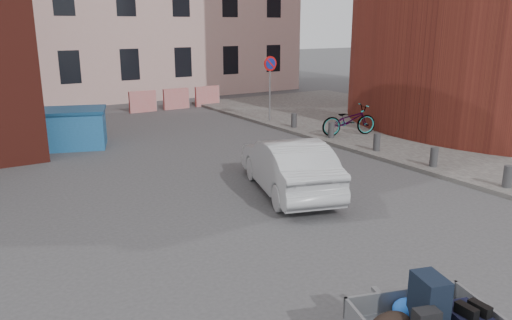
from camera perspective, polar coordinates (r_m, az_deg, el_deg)
ground at (r=10.21m, az=3.48°, el=-7.96°), size 120.00×120.00×0.00m
sidewalk at (r=19.78m, az=20.44°, el=2.75°), size 9.00×24.00×0.12m
no_parking_sign at (r=20.69m, az=1.63°, el=9.70°), size 0.60×0.09×2.65m
bollards at (r=16.34m, az=13.63°, el=2.00°), size 0.22×9.02×0.55m
barriers at (r=24.84m, az=-9.11°, el=6.93°), size 4.70×0.18×1.00m
dumpster at (r=17.91m, az=-21.70°, el=3.34°), size 3.46×2.53×1.30m
silver_car at (r=12.24m, az=3.73°, el=-0.63°), size 2.61×4.34×1.35m
bicycle at (r=18.37m, az=10.57°, el=4.50°), size 2.21×1.25×1.10m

